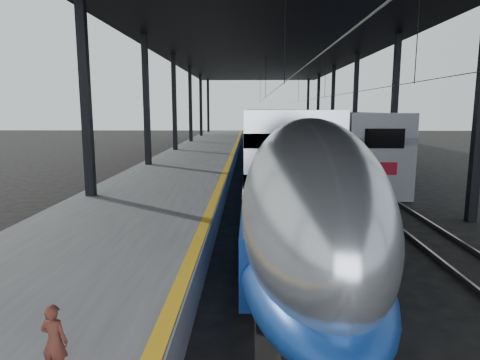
{
  "coord_description": "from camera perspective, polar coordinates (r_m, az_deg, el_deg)",
  "views": [
    {
      "loc": [
        0.68,
        -11.97,
        4.48
      ],
      "look_at": [
        0.33,
        2.95,
        2.0
      ],
      "focal_mm": 32.0,
      "sensor_mm": 36.0,
      "label": 1
    }
  ],
  "objects": [
    {
      "name": "child",
      "position": [
        6.38,
        -23.51,
        -19.13
      ],
      "size": [
        0.4,
        0.3,
        1.01
      ],
      "primitive_type": "imported",
      "rotation": [
        0.0,
        0.0,
        2.98
      ],
      "color": "#4C2219",
      "rests_on": "platform"
    },
    {
      "name": "platform",
      "position": [
        32.49,
        -6.08,
        2.33
      ],
      "size": [
        6.0,
        80.0,
        1.0
      ],
      "primitive_type": "cube",
      "color": "#4C4C4F",
      "rests_on": "ground"
    },
    {
      "name": "yellow_strip",
      "position": [
        32.19,
        -1.14,
        3.22
      ],
      "size": [
        0.3,
        80.0,
        0.01
      ],
      "primitive_type": "cube",
      "color": "gold",
      "rests_on": "platform"
    },
    {
      "name": "second_train",
      "position": [
        48.02,
        8.94,
        6.56
      ],
      "size": [
        3.12,
        56.05,
        4.3
      ],
      "color": "navy",
      "rests_on": "ground"
    },
    {
      "name": "rails",
      "position": [
        32.5,
        8.07,
        1.55
      ],
      "size": [
        6.52,
        80.0,
        0.16
      ],
      "color": "slate",
      "rests_on": "ground"
    },
    {
      "name": "ground",
      "position": [
        12.8,
        -1.82,
        -11.05
      ],
      "size": [
        160.0,
        160.0,
        0.0
      ],
      "primitive_type": "plane",
      "color": "black",
      "rests_on": "ground"
    },
    {
      "name": "tgv_train",
      "position": [
        36.88,
        3.39,
        5.68
      ],
      "size": [
        3.11,
        65.2,
        4.45
      ],
      "color": "#B7B9BE",
      "rests_on": "ground"
    },
    {
      "name": "canopy",
      "position": [
        32.33,
        3.65,
        17.65
      ],
      "size": [
        18.0,
        75.0,
        9.47
      ],
      "color": "black",
      "rests_on": "ground"
    }
  ]
}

